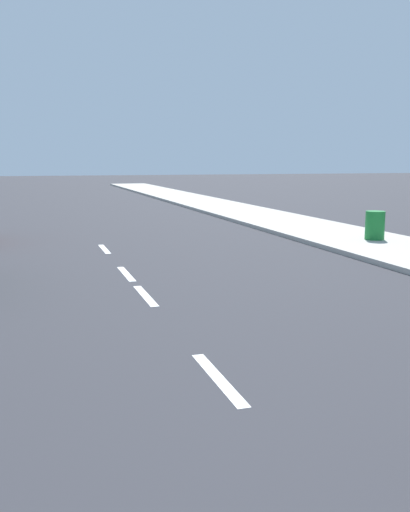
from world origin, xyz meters
TOP-DOWN VIEW (x-y plane):
  - ground_plane at (0.00, 20.00)m, footprint 160.00×160.00m
  - sidewalk_strip at (7.98, 22.00)m, footprint 3.60×80.00m
  - lane_stripe_2 at (0.00, 7.62)m, footprint 0.16×1.80m
  - lane_stripe_3 at (0.00, 12.15)m, footprint 0.16×1.80m
  - lane_stripe_4 at (0.00, 14.44)m, footprint 0.16×1.80m
  - lane_stripe_5 at (0.00, 18.39)m, footprint 0.16×1.80m
  - trash_bin_far at (8.26, 17.01)m, footprint 0.60×0.60m

SIDE VIEW (x-z plane):
  - ground_plane at x=0.00m, z-range 0.00..0.00m
  - lane_stripe_2 at x=0.00m, z-range 0.00..0.01m
  - lane_stripe_3 at x=0.00m, z-range 0.00..0.01m
  - lane_stripe_4 at x=0.00m, z-range 0.00..0.01m
  - lane_stripe_5 at x=0.00m, z-range 0.00..0.01m
  - sidewalk_strip at x=7.98m, z-range 0.00..0.14m
  - trash_bin_far at x=8.26m, z-range 0.14..1.03m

